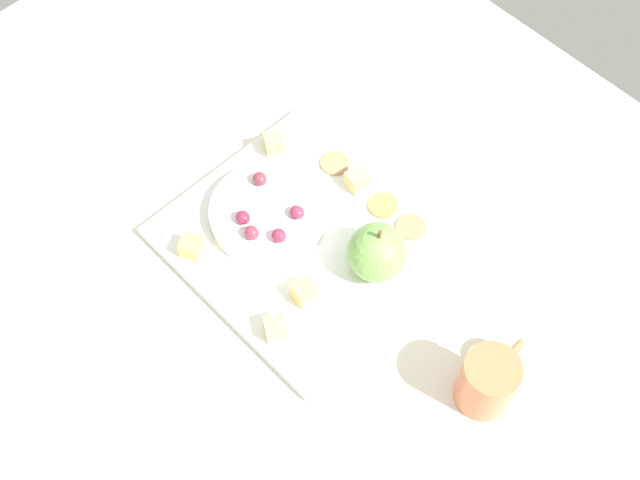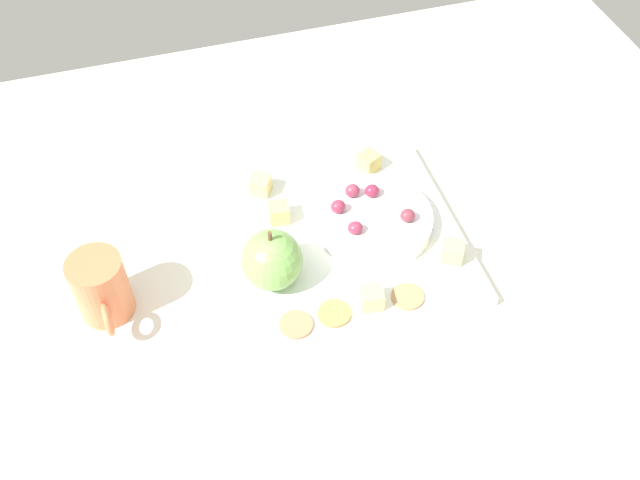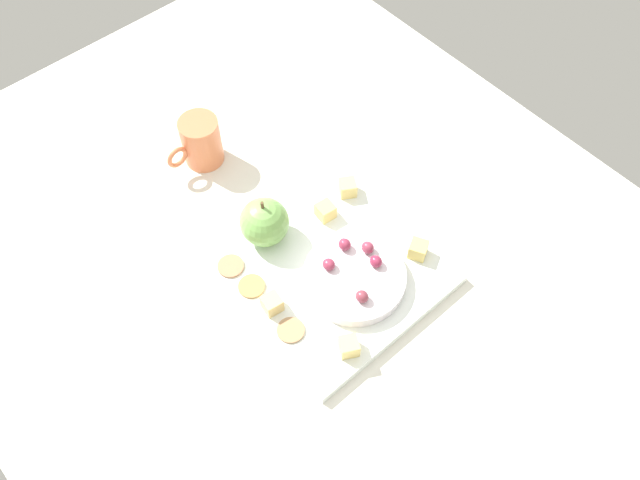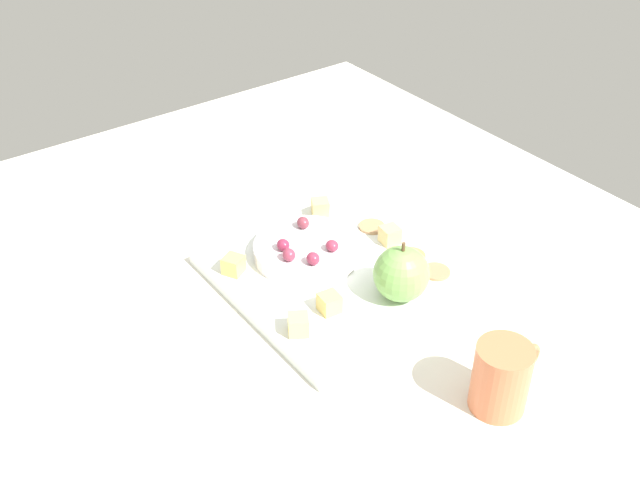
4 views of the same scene
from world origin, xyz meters
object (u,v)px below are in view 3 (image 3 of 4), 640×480
at_px(cheese_cube_1, 325,211).
at_px(cracker_0, 291,330).
at_px(apple_whole, 264,222).
at_px(cheese_cube_0, 418,249).
at_px(cracker_1, 231,266).
at_px(grape_0, 376,261).
at_px(cup, 198,143).
at_px(cheese_cube_3, 349,346).
at_px(cracker_2, 252,286).
at_px(cheese_cube_2, 272,304).
at_px(grape_1, 345,244).
at_px(cheese_cube_4, 348,188).
at_px(serving_dish, 354,278).
at_px(grape_3, 331,263).
at_px(grape_4, 368,248).
at_px(grape_2, 363,296).
at_px(platter, 324,265).

xyz_separation_m(cheese_cube_1, cracker_0, (0.12, -0.17, -0.01)).
xyz_separation_m(apple_whole, cheese_cube_1, (0.03, 0.10, -0.03)).
bearing_deg(cheese_cube_0, cracker_1, -126.65).
relative_size(grape_0, cup, 0.20).
bearing_deg(cup, grape_0, 9.69).
bearing_deg(cracker_0, cheese_cube_3, 28.87).
distance_m(cheese_cube_3, cracker_2, 0.18).
relative_size(cheese_cube_2, grape_1, 1.32).
height_order(grape_1, cup, cup).
xyz_separation_m(cheese_cube_4, grape_0, (0.14, -0.07, 0.02)).
distance_m(serving_dish, grape_3, 0.04).
height_order(grape_4, cup, cup).
height_order(cheese_cube_3, grape_4, grape_4).
bearing_deg(cracker_2, grape_1, 70.75).
bearing_deg(cheese_cube_4, grape_0, -27.02).
relative_size(apple_whole, cheese_cube_0, 2.91).
height_order(apple_whole, cracker_1, apple_whole).
bearing_deg(grape_0, apple_whole, -152.31).
bearing_deg(cheese_cube_2, grape_1, 89.25).
bearing_deg(cup, cheese_cube_4, 30.25).
relative_size(cracker_0, cup, 0.41).
distance_m(grape_2, grape_3, 0.07).
xyz_separation_m(cheese_cube_4, grape_3, (0.09, -0.12, 0.02)).
bearing_deg(serving_dish, grape_1, 155.76).
relative_size(apple_whole, cup, 0.77).
bearing_deg(platter, cheese_cube_4, 122.74).
bearing_deg(cheese_cube_1, apple_whole, -108.84).
xyz_separation_m(platter, cracker_2, (-0.04, -0.11, 0.01)).
distance_m(cheese_cube_0, cheese_cube_3, 0.19).
relative_size(serving_dish, cheese_cube_1, 5.85).
bearing_deg(cheese_cube_1, cup, -162.63).
height_order(cheese_cube_2, grape_1, grape_1).
relative_size(cheese_cube_1, cheese_cube_3, 1.00).
bearing_deg(grape_2, grape_0, 118.73).
relative_size(apple_whole, cheese_cube_1, 2.91).
height_order(cheese_cube_0, cheese_cube_1, same).
distance_m(cheese_cube_0, grape_1, 0.11).
bearing_deg(cup, apple_whole, -5.96).
distance_m(serving_dish, apple_whole, 0.16).
distance_m(apple_whole, cheese_cube_4, 0.16).
relative_size(platter, grape_2, 16.26).
xyz_separation_m(cracker_2, grape_3, (0.06, 0.11, 0.03)).
relative_size(cheese_cube_2, cracker_0, 0.65).
height_order(cracker_0, grape_2, grape_2).
bearing_deg(grape_1, cracker_1, -124.24).
height_order(serving_dish, grape_2, grape_2).
bearing_deg(cracker_1, cracker_2, 2.63).
height_order(apple_whole, cheese_cube_0, apple_whole).
xyz_separation_m(cheese_cube_0, cracker_2, (-0.12, -0.23, -0.01)).
bearing_deg(grape_4, apple_whole, -145.85).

